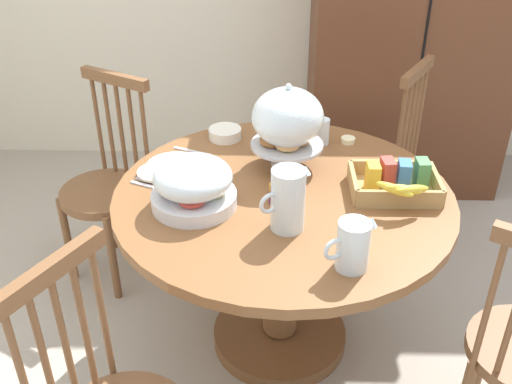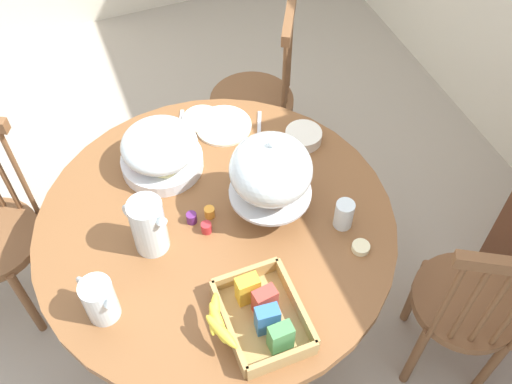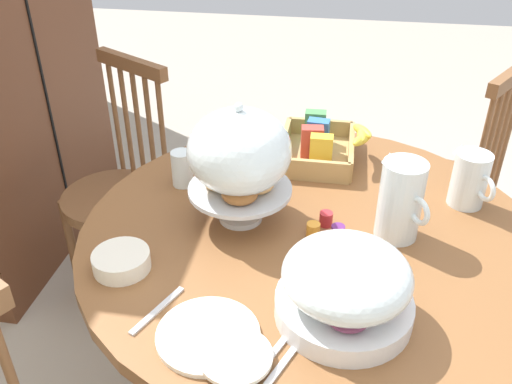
% 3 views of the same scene
% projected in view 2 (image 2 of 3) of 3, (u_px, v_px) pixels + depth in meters
% --- Properties ---
extents(ground_plane, '(10.00, 10.00, 0.00)m').
position_uv_depth(ground_plane, '(210.00, 330.00, 2.59)').
color(ground_plane, '#A89E8E').
extents(dining_table, '(1.24, 1.24, 0.74)m').
position_uv_depth(dining_table, '(218.00, 255.00, 2.20)').
color(dining_table, brown).
rests_on(dining_table, ground_plane).
extents(windsor_chair_by_cabinet, '(0.45, 0.46, 0.97)m').
position_uv_depth(windsor_chair_by_cabinet, '(467.00, 307.00, 2.16)').
color(windsor_chair_by_cabinet, brown).
rests_on(windsor_chair_by_cabinet, ground_plane).
extents(windsor_chair_facing_door, '(0.45, 0.45, 0.97)m').
position_uv_depth(windsor_chair_facing_door, '(257.00, 102.00, 2.83)').
color(windsor_chair_facing_door, brown).
rests_on(windsor_chair_facing_door, ground_plane).
extents(pastry_stand_with_dome, '(0.28, 0.28, 0.34)m').
position_uv_depth(pastry_stand_with_dome, '(271.00, 172.00, 1.92)').
color(pastry_stand_with_dome, silver).
rests_on(pastry_stand_with_dome, dining_table).
extents(fruit_platter_covered, '(0.30, 0.30, 0.18)m').
position_uv_depth(fruit_platter_covered, '(160.00, 151.00, 2.13)').
color(fruit_platter_covered, silver).
rests_on(fruit_platter_covered, dining_table).
extents(orange_juice_pitcher, '(0.17, 0.13, 0.22)m').
position_uv_depth(orange_juice_pitcher, '(149.00, 227.00, 1.90)').
color(orange_juice_pitcher, silver).
rests_on(orange_juice_pitcher, dining_table).
extents(milk_pitcher, '(0.17, 0.11, 0.16)m').
position_uv_depth(milk_pitcher, '(100.00, 301.00, 1.77)').
color(milk_pitcher, silver).
rests_on(milk_pitcher, dining_table).
extents(cereal_basket, '(0.32, 0.30, 0.12)m').
position_uv_depth(cereal_basket, '(259.00, 316.00, 1.77)').
color(cereal_basket, tan).
rests_on(cereal_basket, dining_table).
extents(china_plate_large, '(0.22, 0.22, 0.01)m').
position_uv_depth(china_plate_large, '(223.00, 126.00, 2.32)').
color(china_plate_large, white).
rests_on(china_plate_large, dining_table).
extents(china_plate_small, '(0.15, 0.15, 0.01)m').
position_uv_depth(china_plate_small, '(202.00, 119.00, 2.33)').
color(china_plate_small, white).
rests_on(china_plate_small, china_plate_large).
extents(cereal_bowl, '(0.14, 0.14, 0.04)m').
position_uv_depth(cereal_bowl, '(303.00, 136.00, 2.26)').
color(cereal_bowl, white).
rests_on(cereal_bowl, dining_table).
extents(drinking_glass, '(0.06, 0.06, 0.11)m').
position_uv_depth(drinking_glass, '(344.00, 214.00, 1.99)').
color(drinking_glass, silver).
rests_on(drinking_glass, dining_table).
extents(butter_dish, '(0.06, 0.06, 0.02)m').
position_uv_depth(butter_dish, '(361.00, 247.00, 1.96)').
color(butter_dish, beige).
rests_on(butter_dish, dining_table).
extents(jam_jar_strawberry, '(0.04, 0.04, 0.04)m').
position_uv_depth(jam_jar_strawberry, '(206.00, 227.00, 2.00)').
color(jam_jar_strawberry, '#B7282D').
rests_on(jam_jar_strawberry, dining_table).
extents(jam_jar_apricot, '(0.04, 0.04, 0.04)m').
position_uv_depth(jam_jar_apricot, '(210.00, 212.00, 2.04)').
color(jam_jar_apricot, orange).
rests_on(jam_jar_apricot, dining_table).
extents(jam_jar_grape, '(0.04, 0.04, 0.04)m').
position_uv_depth(jam_jar_grape, '(193.00, 218.00, 2.03)').
color(jam_jar_grape, '#5B2366').
rests_on(jam_jar_grape, dining_table).
extents(table_knife, '(0.16, 0.08, 0.01)m').
position_uv_depth(table_knife, '(188.00, 125.00, 2.32)').
color(table_knife, silver).
rests_on(table_knife, dining_table).
extents(dinner_fork, '(0.16, 0.08, 0.01)m').
position_uv_depth(dinner_fork, '(180.00, 125.00, 2.33)').
color(dinner_fork, silver).
rests_on(dinner_fork, dining_table).
extents(soup_spoon, '(0.16, 0.08, 0.01)m').
position_uv_depth(soup_spoon, '(259.00, 127.00, 2.32)').
color(soup_spoon, silver).
rests_on(soup_spoon, dining_table).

